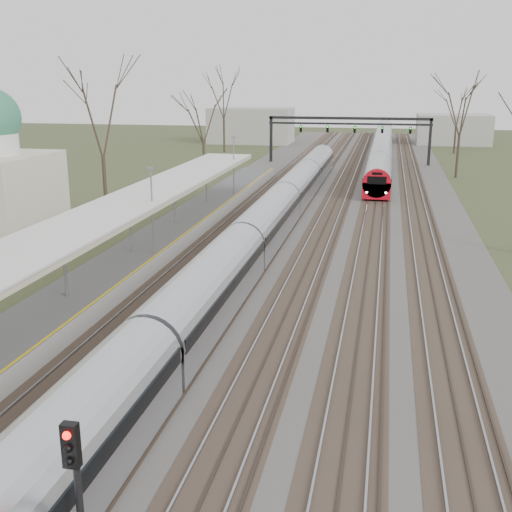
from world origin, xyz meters
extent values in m
cube|color=#474442|center=(0.00, 55.00, 0.05)|extent=(24.00, 160.00, 0.10)
cube|color=#4C3828|center=(-6.00, 55.00, 0.09)|extent=(2.60, 160.00, 0.06)
cube|color=gray|center=(-6.72, 55.00, 0.16)|extent=(0.07, 160.00, 0.12)
cube|color=gray|center=(-5.28, 55.00, 0.16)|extent=(0.07, 160.00, 0.12)
cube|color=#4C3828|center=(-2.50, 55.00, 0.09)|extent=(2.60, 160.00, 0.06)
cube|color=gray|center=(-3.22, 55.00, 0.16)|extent=(0.07, 160.00, 0.12)
cube|color=gray|center=(-1.78, 55.00, 0.16)|extent=(0.07, 160.00, 0.12)
cube|color=#4C3828|center=(1.00, 55.00, 0.09)|extent=(2.60, 160.00, 0.06)
cube|color=gray|center=(0.28, 55.00, 0.16)|extent=(0.07, 160.00, 0.12)
cube|color=gray|center=(1.72, 55.00, 0.16)|extent=(0.07, 160.00, 0.12)
cube|color=#4C3828|center=(4.50, 55.00, 0.09)|extent=(2.60, 160.00, 0.06)
cube|color=gray|center=(3.78, 55.00, 0.16)|extent=(0.07, 160.00, 0.12)
cube|color=gray|center=(5.22, 55.00, 0.16)|extent=(0.07, 160.00, 0.12)
cube|color=#4C3828|center=(8.00, 55.00, 0.09)|extent=(2.60, 160.00, 0.06)
cube|color=gray|center=(7.28, 55.00, 0.16)|extent=(0.07, 160.00, 0.12)
cube|color=gray|center=(8.72, 55.00, 0.16)|extent=(0.07, 160.00, 0.12)
cube|color=#9E9B93|center=(-9.05, 37.50, 0.50)|extent=(3.50, 69.00, 1.00)
cylinder|color=slate|center=(-9.05, 26.00, 2.50)|extent=(0.14, 0.14, 3.00)
cylinder|color=slate|center=(-9.05, 34.00, 2.50)|extent=(0.14, 0.14, 3.00)
cylinder|color=slate|center=(-9.05, 42.00, 2.50)|extent=(0.14, 0.14, 3.00)
cylinder|color=slate|center=(-9.05, 50.00, 2.50)|extent=(0.14, 0.14, 3.00)
cube|color=silver|center=(-9.05, 33.00, 4.05)|extent=(4.10, 50.00, 0.12)
cube|color=#BFB394|center=(-9.05, 33.00, 3.88)|extent=(4.10, 50.00, 0.25)
cube|color=black|center=(-10.00, 85.00, 3.00)|extent=(0.35, 0.35, 6.00)
cube|color=black|center=(10.50, 85.00, 3.00)|extent=(0.35, 0.35, 6.00)
cube|color=black|center=(0.25, 85.00, 5.90)|extent=(21.00, 0.35, 0.35)
cube|color=black|center=(0.25, 85.00, 5.20)|extent=(21.00, 0.25, 0.25)
cube|color=black|center=(-6.00, 84.80, 4.50)|extent=(0.32, 0.22, 0.85)
sphere|color=#0CFF19|center=(-6.00, 84.66, 4.75)|extent=(0.16, 0.16, 0.16)
cube|color=black|center=(-2.50, 84.80, 4.50)|extent=(0.32, 0.22, 0.85)
sphere|color=#0CFF19|center=(-2.50, 84.66, 4.75)|extent=(0.16, 0.16, 0.16)
cube|color=black|center=(1.00, 84.80, 4.50)|extent=(0.32, 0.22, 0.85)
sphere|color=#0CFF19|center=(1.00, 84.66, 4.75)|extent=(0.16, 0.16, 0.16)
cube|color=black|center=(4.50, 84.80, 4.50)|extent=(0.32, 0.22, 0.85)
sphere|color=#0CFF19|center=(4.50, 84.66, 4.75)|extent=(0.16, 0.16, 0.16)
cube|color=black|center=(8.00, 84.80, 4.50)|extent=(0.32, 0.22, 0.85)
sphere|color=#0CFF19|center=(8.00, 84.66, 4.75)|extent=(0.16, 0.16, 0.16)
cylinder|color=#2D231C|center=(-17.00, 48.00, 2.48)|extent=(0.30, 0.30, 4.95)
cube|color=#ADAFB8|center=(-2.50, 41.79, 1.10)|extent=(2.55, 75.00, 1.60)
cylinder|color=#ADAFB8|center=(-2.50, 41.79, 1.75)|extent=(2.60, 74.70, 2.60)
cube|color=black|center=(-2.50, 41.79, 1.85)|extent=(2.62, 74.40, 0.55)
cube|color=black|center=(-2.50, 41.79, 0.17)|extent=(1.80, 74.00, 0.35)
cube|color=#ADAFB8|center=(4.50, 95.69, 1.10)|extent=(2.55, 75.00, 1.60)
cylinder|color=#ADAFB8|center=(4.50, 95.69, 1.75)|extent=(2.60, 74.70, 2.60)
cube|color=black|center=(4.50, 95.69, 1.85)|extent=(2.62, 74.40, 0.55)
cube|color=red|center=(4.50, 58.29, 1.05)|extent=(2.55, 0.50, 1.50)
cylinder|color=red|center=(4.50, 58.34, 1.75)|extent=(2.60, 0.60, 2.60)
cube|color=black|center=(4.50, 58.07, 2.05)|extent=(1.70, 0.12, 0.70)
sphere|color=white|center=(3.65, 58.09, 0.95)|extent=(0.22, 0.22, 0.22)
sphere|color=white|center=(5.35, 58.09, 0.95)|extent=(0.22, 0.22, 0.22)
cube|color=black|center=(4.50, 95.69, 0.17)|extent=(1.80, 74.00, 0.35)
cylinder|color=black|center=(-0.75, 10.72, 2.00)|extent=(0.16, 0.16, 4.00)
cube|color=black|center=(-0.75, 10.57, 3.60)|extent=(0.35, 0.22, 1.00)
sphere|color=#FF0C05|center=(-0.75, 10.44, 3.90)|extent=(0.18, 0.18, 0.18)
camera|label=1|loc=(5.29, -0.04, 10.84)|focal=45.00mm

